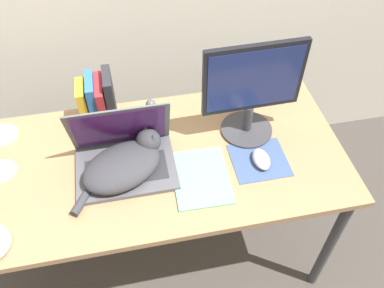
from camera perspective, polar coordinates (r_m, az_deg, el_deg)
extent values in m
cube|color=#93704C|center=(1.63, -4.41, -2.38)|extent=(1.47, 0.72, 0.03)
cylinder|color=#38383D|center=(1.95, 18.76, -13.26)|extent=(0.04, 0.04, 0.73)
cylinder|color=#38383D|center=(2.20, -23.06, -5.10)|extent=(0.04, 0.04, 0.73)
cylinder|color=#38383D|center=(2.25, 12.48, 0.14)|extent=(0.04, 0.04, 0.73)
cube|color=#4C4C51|center=(1.59, -9.21, -3.40)|extent=(0.38, 0.28, 0.02)
cube|color=#28282D|center=(1.58, -9.21, -3.55)|extent=(0.31, 0.14, 0.00)
cube|color=#4C4C51|center=(1.55, -10.12, 2.38)|extent=(0.38, 0.10, 0.26)
cube|color=#421956|center=(1.55, -10.10, 2.22)|extent=(0.34, 0.08, 0.23)
ellipsoid|color=#333338|center=(1.55, -9.83, -3.18)|extent=(0.37, 0.32, 0.10)
sphere|color=#333338|center=(1.58, -6.13, 0.41)|extent=(0.10, 0.10, 0.10)
cone|color=#333338|center=(1.58, -6.51, 2.02)|extent=(0.04, 0.04, 0.03)
cone|color=#333338|center=(1.54, -5.46, 0.86)|extent=(0.04, 0.04, 0.03)
cylinder|color=#333338|center=(1.53, -14.98, -7.43)|extent=(0.10, 0.14, 0.03)
cylinder|color=#333338|center=(1.73, 7.64, 2.05)|extent=(0.22, 0.22, 0.01)
cylinder|color=#333338|center=(1.68, 7.86, 3.64)|extent=(0.04, 0.04, 0.12)
cube|color=black|center=(1.55, 8.65, 9.14)|extent=(0.39, 0.03, 0.29)
cube|color=navy|center=(1.54, 8.78, 8.86)|extent=(0.36, 0.01, 0.26)
cube|color=#384C75|center=(1.63, 9.42, -2.25)|extent=(0.22, 0.20, 0.00)
ellipsoid|color=#99999E|center=(1.61, 9.70, -2.11)|extent=(0.07, 0.11, 0.03)
cube|color=gold|center=(1.74, -14.86, 5.25)|extent=(0.04, 0.13, 0.20)
cube|color=#285B93|center=(1.73, -13.71, 5.75)|extent=(0.03, 0.14, 0.23)
cube|color=maroon|center=(1.73, -12.49, 5.68)|extent=(0.03, 0.17, 0.20)
cube|color=#232328|center=(1.72, -11.39, 6.31)|extent=(0.03, 0.14, 0.24)
cylinder|color=beige|center=(1.87, -25.12, 1.09)|extent=(0.13, 0.13, 0.01)
cube|color=#6BBC93|center=(1.55, 1.24, -4.69)|extent=(0.22, 0.28, 0.01)
cylinder|color=#232328|center=(1.80, -5.88, 4.74)|extent=(0.02, 0.02, 0.02)
sphere|color=#4C4C51|center=(1.78, -5.97, 5.55)|extent=(0.04, 0.04, 0.04)
cylinder|color=silver|center=(1.74, -25.26, -3.48)|extent=(0.12, 0.12, 0.00)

